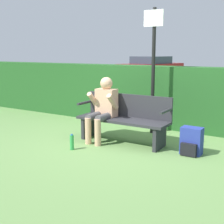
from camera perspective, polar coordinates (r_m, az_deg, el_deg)
The scene contains 8 objects.
ground_plane at distance 5.61m, azimuth 1.85°, elevation -5.57°, with size 40.00×40.00×0.00m, color #668E4C.
hedge_back at distance 6.80m, azimuth 8.30°, elevation 2.86°, with size 12.00×0.49×1.30m.
park_bench at distance 5.56m, azimuth 2.22°, elevation -1.16°, with size 1.68×0.49×0.85m.
person_seated at distance 5.60m, azimuth -1.60°, elevation 1.09°, with size 0.50×0.60×1.15m.
backpack at distance 5.08m, azimuth 14.30°, elevation -5.28°, with size 0.33×0.28×0.43m.
water_bottle at distance 5.21m, azimuth -7.34°, elevation -5.52°, with size 0.07×0.07×0.27m.
signpost at distance 6.11m, azimuth 7.55°, elevation 9.00°, with size 0.39×0.09×2.41m.
parked_car at distance 19.23m, azimuth 7.12°, elevation 8.10°, with size 2.83×4.59×1.30m.
Camera 1 is at (2.68, -4.66, 1.61)m, focal length 50.00 mm.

